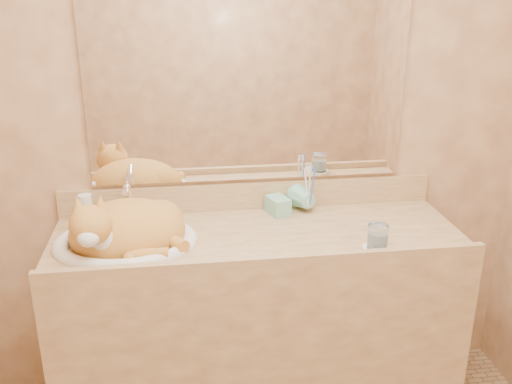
{
  "coord_description": "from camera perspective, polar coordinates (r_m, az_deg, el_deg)",
  "views": [
    {
      "loc": [
        -0.28,
        -1.29,
        1.79
      ],
      "look_at": [
        -0.01,
        0.7,
        1.03
      ],
      "focal_mm": 40.0,
      "sensor_mm": 36.0,
      "label": 1
    }
  ],
  "objects": [
    {
      "name": "faucet",
      "position": [
        2.37,
        -12.66,
        -0.99
      ],
      "size": [
        0.08,
        0.13,
        0.18
      ],
      "primitive_type": null,
      "rotation": [
        0.0,
        0.0,
        -0.26
      ],
      "color": "white",
      "rests_on": "vanity_counter"
    },
    {
      "name": "toothbrushes",
      "position": [
        2.39,
        5.39,
        0.63
      ],
      "size": [
        0.04,
        0.04,
        0.22
      ],
      "primitive_type": null,
      "color": "white",
      "rests_on": "toothbrush_cup"
    },
    {
      "name": "toothbrush_cup",
      "position": [
        2.42,
        5.33,
        -1.09
      ],
      "size": [
        0.14,
        0.14,
        0.1
      ],
      "primitive_type": "imported",
      "rotation": [
        0.0,
        0.0,
        0.35
      ],
      "color": "#7CC7AD",
      "rests_on": "vanity_counter"
    },
    {
      "name": "mirror",
      "position": [
        2.33,
        -0.72,
        10.71
      ],
      "size": [
        1.3,
        0.02,
        0.8
      ],
      "primitive_type": "cube",
      "color": "white",
      "rests_on": "wall_back"
    },
    {
      "name": "sink_basin",
      "position": [
        2.18,
        -13.02,
        -3.1
      ],
      "size": [
        0.58,
        0.51,
        0.16
      ],
      "primitive_type": null,
      "rotation": [
        0.0,
        0.0,
        -0.13
      ],
      "color": "white",
      "rests_on": "vanity_counter"
    },
    {
      "name": "cat",
      "position": [
        2.17,
        -13.12,
        -3.43
      ],
      "size": [
        0.47,
        0.4,
        0.24
      ],
      "primitive_type": null,
      "rotation": [
        0.0,
        0.0,
        0.11
      ],
      "color": "#B9752A",
      "rests_on": "sink_basin"
    },
    {
      "name": "wall_back",
      "position": [
        2.37,
        -0.75,
        7.42
      ],
      "size": [
        2.4,
        0.02,
        2.5
      ],
      "primitive_type": "cube",
      "color": "#956644",
      "rests_on": "ground"
    },
    {
      "name": "water_glass",
      "position": [
        2.14,
        12.09,
        -4.36
      ],
      "size": [
        0.08,
        0.08,
        0.09
      ],
      "primitive_type": "cylinder",
      "color": "white",
      "rests_on": "saucer"
    },
    {
      "name": "lotion_bottle",
      "position": [
        2.4,
        -16.62,
        -1.73
      ],
      "size": [
        0.05,
        0.05,
        0.13
      ],
      "primitive_type": "cylinder",
      "color": "white",
      "rests_on": "vanity_counter"
    },
    {
      "name": "vanity_counter",
      "position": [
        2.45,
        0.17,
        -13.26
      ],
      "size": [
        1.6,
        0.55,
        0.85
      ],
      "primitive_type": null,
      "color": "olive",
      "rests_on": "floor"
    },
    {
      "name": "saucer",
      "position": [
        2.16,
        11.99,
        -5.56
      ],
      "size": [
        0.11,
        0.11,
        0.01
      ],
      "primitive_type": "cylinder",
      "color": "white",
      "rests_on": "vanity_counter"
    },
    {
      "name": "soap_dispenser",
      "position": [
        2.36,
        2.87,
        -0.78
      ],
      "size": [
        0.09,
        0.1,
        0.16
      ],
      "primitive_type": "imported",
      "rotation": [
        0.0,
        0.0,
        0.33
      ],
      "color": "#7CC7AD",
      "rests_on": "vanity_counter"
    }
  ]
}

